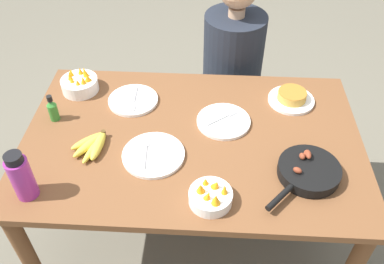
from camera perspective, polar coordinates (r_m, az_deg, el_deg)
ground_plane at (r=2.38m, az=0.00°, el=-13.17°), size 14.00×14.00×0.00m
dining_table at (r=1.89m, az=0.00°, el=-2.65°), size 1.52×0.98×0.72m
banana_bunch at (r=1.82m, az=-13.72°, el=-1.71°), size 0.15×0.20×0.04m
skillet at (r=1.72m, az=15.96°, el=-5.32°), size 0.32×0.34×0.08m
frittata_plate_center at (r=2.07m, az=13.80°, el=4.71°), size 0.23×0.23×0.06m
empty_plate_near_front at (r=1.90m, az=4.44°, el=1.52°), size 0.25×0.25×0.02m
empty_plate_far_left at (r=1.75m, az=-5.44°, el=-3.20°), size 0.27×0.27×0.02m
empty_plate_far_right at (r=2.04m, az=-8.25°, el=4.44°), size 0.24×0.24×0.02m
fruit_bowl_mango at (r=2.15m, az=-15.47°, el=6.55°), size 0.18×0.18×0.12m
fruit_bowl_citrus at (r=1.57m, az=2.63°, el=-8.96°), size 0.17×0.17×0.10m
water_bottle at (r=1.66m, az=-22.83°, el=-5.77°), size 0.09×0.09×0.22m
hot_sauce_bottle at (r=1.99m, az=-18.97°, el=3.03°), size 0.05×0.05×0.14m
person_figure at (r=2.53m, az=5.49°, el=6.80°), size 0.38×0.38×1.19m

